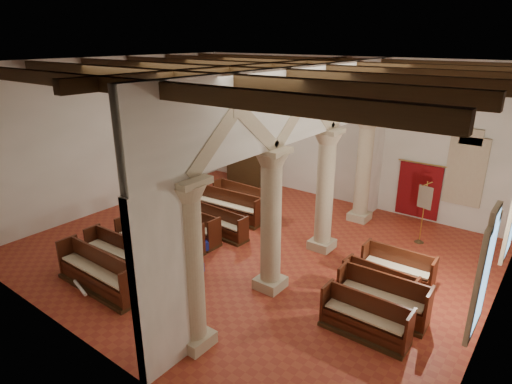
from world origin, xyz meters
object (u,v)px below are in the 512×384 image
object	(u,v)px
nave_pew_0	(98,277)
aisle_pew_0	(364,323)
pipe_organ	(248,155)
lectern	(265,175)
processional_banner	(422,222)

from	to	relation	value
nave_pew_0	aisle_pew_0	world-z (taller)	nave_pew_0
pipe_organ	lectern	distance (m)	1.34
processional_banner	nave_pew_0	distance (m)	10.49
nave_pew_0	pipe_organ	bearing A→B (deg)	104.43
pipe_organ	lectern	size ratio (longest dim) A/B	3.22
pipe_organ	processional_banner	distance (m)	8.94
pipe_organ	lectern	world-z (taller)	pipe_organ
pipe_organ	processional_banner	size ratio (longest dim) A/B	1.98
aisle_pew_0	lectern	bearing A→B (deg)	137.76
nave_pew_0	aisle_pew_0	bearing A→B (deg)	21.56
processional_banner	pipe_organ	bearing A→B (deg)	-175.70
processional_banner	lectern	bearing A→B (deg)	-176.98
lectern	nave_pew_0	xyz separation A→B (m)	(1.45, -9.96, -0.19)
pipe_organ	lectern	xyz separation A→B (m)	(1.07, -0.01, -0.80)
lectern	processional_banner	xyz separation A→B (m)	(7.71, -1.56, 0.21)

